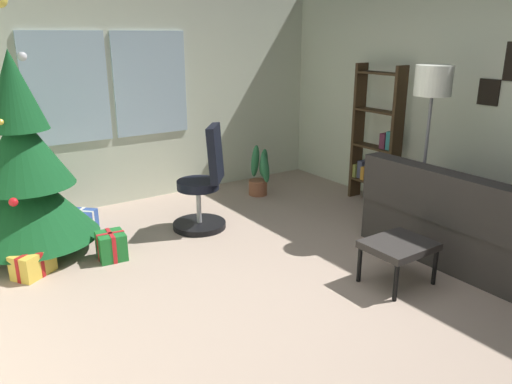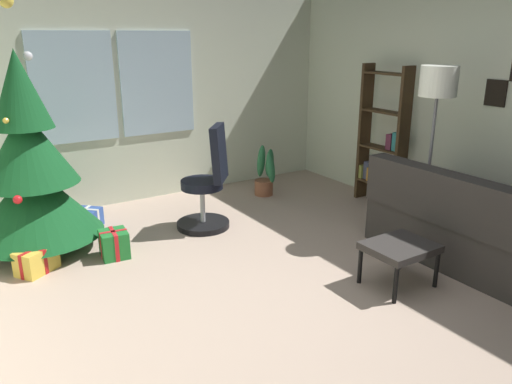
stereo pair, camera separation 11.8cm
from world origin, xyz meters
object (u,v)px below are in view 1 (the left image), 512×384
gift_box_blue (80,220)px  bookshelf (376,144)px  floor_lamp (432,94)px  potted_plant (260,174)px  footstool (399,247)px  gift_box_green (111,246)px  gift_box_red (53,225)px  office_chair (204,189)px  couch (497,232)px  holiday_tree (26,174)px  gift_box_gold (33,263)px

gift_box_blue → bookshelf: (3.21, -1.13, 0.62)m
floor_lamp → potted_plant: (-0.54, 2.04, -1.16)m
footstool → gift_box_green: size_ratio=1.91×
gift_box_red → office_chair: bearing=-29.8°
footstool → potted_plant: bearing=80.5°
bookshelf → floor_lamp: 1.30m
couch → holiday_tree: bearing=142.5°
footstool → gift_box_green: footstool is taller
couch → gift_box_blue: bearing=133.9°
couch → bookshelf: bearing=78.0°
gift_box_red → gift_box_gold: (-0.37, -0.90, 0.03)m
holiday_tree → gift_box_green: size_ratio=8.16×
footstool → gift_box_gold: size_ratio=1.37×
gift_box_green → bookshelf: bearing=-4.0°
holiday_tree → floor_lamp: size_ratio=1.35×
gift_box_gold → potted_plant: potted_plant is taller
gift_box_gold → gift_box_blue: size_ratio=1.02×
office_chair → footstool: bearing=-70.0°
bookshelf → potted_plant: (-0.96, 1.03, -0.45)m
holiday_tree → bookshelf: bearing=-11.4°
gift_box_blue → bookshelf: 3.46m
office_chair → bookshelf: bookshelf is taller
bookshelf → gift_box_red: bearing=161.2°
gift_box_gold → potted_plant: (2.88, 0.75, 0.16)m
gift_box_red → gift_box_blue: (0.26, -0.06, 0.02)m
holiday_tree → footstool: bearing=-44.7°
bookshelf → floor_lamp: bearing=-112.5°
gift_box_blue → potted_plant: size_ratio=0.60×
bookshelf → gift_box_green: bearing=176.0°
floor_lamp → couch: bearing=-87.6°
gift_box_green → gift_box_blue: 0.91m
holiday_tree → gift_box_blue: 0.93m
gift_box_green → floor_lamp: (2.76, -1.23, 1.31)m
gift_box_green → gift_box_blue: (-0.03, 0.91, -0.03)m
footstool → couch: bearing=-13.8°
bookshelf → footstool: bearing=-131.7°
gift_box_red → office_chair: office_chair is taller
gift_box_blue → floor_lamp: bearing=-37.4°
potted_plant → gift_box_blue: bearing=177.6°
footstool → floor_lamp: size_ratio=0.32×
couch → gift_box_gold: (-3.46, 2.09, -0.19)m
holiday_tree → potted_plant: holiday_tree is taller
gift_box_gold → potted_plant: bearing=14.6°
couch → potted_plant: size_ratio=3.11×
holiday_tree → office_chair: 1.69m
footstool → gift_box_gold: 3.08m
gift_box_green → gift_box_gold: 0.67m
gift_box_green → gift_box_gold: bearing=174.9°
gift_box_gold → gift_box_red: bearing=67.9°
footstool → gift_box_gold: (-2.45, 1.84, -0.21)m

